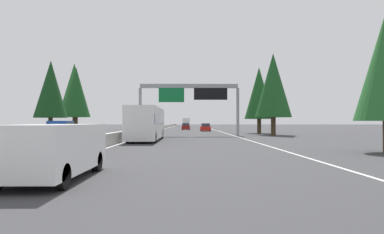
{
  "coord_description": "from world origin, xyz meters",
  "views": [
    {
      "loc": [
        -2.15,
        -5.66,
        1.77
      ],
      "look_at": [
        47.34,
        -6.31,
        2.46
      ],
      "focal_mm": 32.18,
      "sensor_mm": 36.0,
      "label": 1
    }
  ],
  "objects_px": {
    "box_truck_near_center": "(186,122)",
    "conifer_left_far": "(74,89)",
    "sedan_mid_center": "(186,127)",
    "conifer_left_mid": "(76,92)",
    "sedan_distant_b": "(205,128)",
    "oncoming_near": "(133,126)",
    "oncoming_far": "(58,131)",
    "bus_distant_a": "(147,122)",
    "conifer_right_mid": "(259,93)",
    "sign_gantry_overhead": "(190,95)",
    "conifer_right_near": "(273,85)",
    "conifer_left_near": "(51,89)",
    "minivan_mid_right": "(55,148)"
  },
  "relations": [
    {
      "from": "sign_gantry_overhead",
      "to": "box_truck_near_center",
      "type": "xyz_separation_m",
      "value": [
        74.58,
        0.83,
        -3.59
      ]
    },
    {
      "from": "bus_distant_a",
      "to": "conifer_left_far",
      "type": "bearing_deg",
      "value": 25.47
    },
    {
      "from": "bus_distant_a",
      "to": "sedan_distant_b",
      "type": "xyz_separation_m",
      "value": [
        31.75,
        -7.26,
        -1.03
      ]
    },
    {
      "from": "box_truck_near_center",
      "to": "conifer_left_far",
      "type": "distance_m",
      "value": 46.7
    },
    {
      "from": "box_truck_near_center",
      "to": "conifer_left_far",
      "type": "bearing_deg",
      "value": 146.03
    },
    {
      "from": "conifer_right_mid",
      "to": "conifer_left_mid",
      "type": "distance_m",
      "value": 34.77
    },
    {
      "from": "conifer_right_near",
      "to": "conifer_left_mid",
      "type": "distance_m",
      "value": 38.35
    },
    {
      "from": "bus_distant_a",
      "to": "conifer_right_mid",
      "type": "distance_m",
      "value": 24.34
    },
    {
      "from": "oncoming_far",
      "to": "conifer_right_mid",
      "type": "bearing_deg",
      "value": 129.73
    },
    {
      "from": "sedan_mid_center",
      "to": "oncoming_near",
      "type": "distance_m",
      "value": 11.61
    },
    {
      "from": "box_truck_near_center",
      "to": "conifer_right_mid",
      "type": "relative_size",
      "value": 0.85
    },
    {
      "from": "oncoming_near",
      "to": "sedan_mid_center",
      "type": "bearing_deg",
      "value": 89.08
    },
    {
      "from": "bus_distant_a",
      "to": "conifer_right_mid",
      "type": "relative_size",
      "value": 1.15
    },
    {
      "from": "box_truck_near_center",
      "to": "conifer_right_near",
      "type": "bearing_deg",
      "value": -170.91
    },
    {
      "from": "conifer_right_mid",
      "to": "oncoming_near",
      "type": "bearing_deg",
      "value": 43.21
    },
    {
      "from": "oncoming_far",
      "to": "conifer_left_near",
      "type": "xyz_separation_m",
      "value": [
        18.09,
        7.91,
        5.64
      ]
    },
    {
      "from": "oncoming_near",
      "to": "sedan_distant_b",
      "type": "bearing_deg",
      "value": 53.37
    },
    {
      "from": "sign_gantry_overhead",
      "to": "bus_distant_a",
      "type": "height_order",
      "value": "sign_gantry_overhead"
    },
    {
      "from": "sign_gantry_overhead",
      "to": "conifer_right_near",
      "type": "distance_m",
      "value": 11.04
    },
    {
      "from": "box_truck_near_center",
      "to": "sedan_mid_center",
      "type": "distance_m",
      "value": 42.07
    },
    {
      "from": "sedan_mid_center",
      "to": "conifer_left_mid",
      "type": "distance_m",
      "value": 24.18
    },
    {
      "from": "conifer_left_mid",
      "to": "conifer_left_far",
      "type": "relative_size",
      "value": 0.79
    },
    {
      "from": "conifer_left_mid",
      "to": "conifer_left_far",
      "type": "height_order",
      "value": "conifer_left_far"
    },
    {
      "from": "oncoming_far",
      "to": "sign_gantry_overhead",
      "type": "bearing_deg",
      "value": 130.39
    },
    {
      "from": "sedan_distant_b",
      "to": "oncoming_near",
      "type": "height_order",
      "value": "oncoming_near"
    },
    {
      "from": "sign_gantry_overhead",
      "to": "minivan_mid_right",
      "type": "xyz_separation_m",
      "value": [
        -32.6,
        4.48,
        -4.25
      ]
    },
    {
      "from": "minivan_mid_right",
      "to": "sign_gantry_overhead",
      "type": "bearing_deg",
      "value": -7.82
    },
    {
      "from": "sedan_distant_b",
      "to": "conifer_right_near",
      "type": "bearing_deg",
      "value": -158.33
    },
    {
      "from": "oncoming_far",
      "to": "conifer_right_mid",
      "type": "relative_size",
      "value": 0.56
    },
    {
      "from": "minivan_mid_right",
      "to": "box_truck_near_center",
      "type": "xyz_separation_m",
      "value": [
        107.18,
        -3.65,
        0.66
      ]
    },
    {
      "from": "sign_gantry_overhead",
      "to": "oncoming_far",
      "type": "relative_size",
      "value": 2.26
    },
    {
      "from": "conifer_right_mid",
      "to": "sedan_mid_center",
      "type": "bearing_deg",
      "value": 24.92
    },
    {
      "from": "sign_gantry_overhead",
      "to": "minivan_mid_right",
      "type": "height_order",
      "value": "sign_gantry_overhead"
    },
    {
      "from": "conifer_right_near",
      "to": "conifer_left_near",
      "type": "bearing_deg",
      "value": 79.38
    },
    {
      "from": "minivan_mid_right",
      "to": "conifer_left_near",
      "type": "distance_m",
      "value": 43.44
    },
    {
      "from": "sign_gantry_overhead",
      "to": "conifer_left_far",
      "type": "height_order",
      "value": "conifer_left_far"
    },
    {
      "from": "sedan_distant_b",
      "to": "conifer_right_near",
      "type": "xyz_separation_m",
      "value": [
        -19.78,
        -7.86,
        5.87
      ]
    },
    {
      "from": "bus_distant_a",
      "to": "oncoming_far",
      "type": "bearing_deg",
      "value": 91.62
    },
    {
      "from": "box_truck_near_center",
      "to": "conifer_left_near",
      "type": "bearing_deg",
      "value": 163.69
    },
    {
      "from": "bus_distant_a",
      "to": "minivan_mid_right",
      "type": "bearing_deg",
      "value": 179.42
    },
    {
      "from": "box_truck_near_center",
      "to": "oncoming_far",
      "type": "bearing_deg",
      "value": 172.16
    },
    {
      "from": "conifer_right_mid",
      "to": "sign_gantry_overhead",
      "type": "bearing_deg",
      "value": 128.92
    },
    {
      "from": "oncoming_far",
      "to": "conifer_left_mid",
      "type": "height_order",
      "value": "conifer_left_mid"
    },
    {
      "from": "sedan_distant_b",
      "to": "oncoming_near",
      "type": "distance_m",
      "value": 19.13
    },
    {
      "from": "minivan_mid_right",
      "to": "conifer_right_near",
      "type": "bearing_deg",
      "value": -24.2
    },
    {
      "from": "sign_gantry_overhead",
      "to": "sedan_distant_b",
      "type": "distance_m",
      "value": 21.97
    },
    {
      "from": "minivan_mid_right",
      "to": "conifer_left_near",
      "type": "xyz_separation_m",
      "value": [
        40.0,
        16.0,
        5.61
      ]
    },
    {
      "from": "bus_distant_a",
      "to": "conifer_left_mid",
      "type": "height_order",
      "value": "conifer_left_mid"
    },
    {
      "from": "oncoming_near",
      "to": "oncoming_far",
      "type": "xyz_separation_m",
      "value": [
        -43.41,
        0.22,
        0.0
      ]
    },
    {
      "from": "box_truck_near_center",
      "to": "oncoming_near",
      "type": "bearing_deg",
      "value": 164.61
    }
  ]
}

